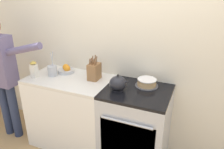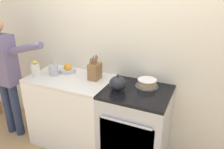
% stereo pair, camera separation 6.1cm
% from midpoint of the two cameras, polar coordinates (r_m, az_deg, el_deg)
% --- Properties ---
extents(wall_back, '(8.00, 0.04, 2.60)m').
position_cam_midpoint_polar(wall_back, '(2.55, 3.09, 7.58)').
color(wall_back, silver).
rests_on(wall_back, ground_plane).
extents(counter_cabinet, '(1.00, 0.62, 0.92)m').
position_cam_midpoint_polar(counter_cabinet, '(2.88, -11.10, -9.31)').
color(counter_cabinet, white).
rests_on(counter_cabinet, ground_plane).
extents(stove_range, '(0.70, 0.65, 0.92)m').
position_cam_midpoint_polar(stove_range, '(2.56, 5.42, -13.43)').
color(stove_range, '#B7BABF').
rests_on(stove_range, ground_plane).
extents(layer_cake, '(0.25, 0.25, 0.08)m').
position_cam_midpoint_polar(layer_cake, '(2.41, 8.36, -2.17)').
color(layer_cake, '#4C4C51').
rests_on(layer_cake, stove_range).
extents(tea_kettle, '(0.22, 0.18, 0.18)m').
position_cam_midpoint_polar(tea_kettle, '(2.29, 0.82, -2.33)').
color(tea_kettle, '#232328').
rests_on(tea_kettle, stove_range).
extents(knife_block, '(0.11, 0.16, 0.29)m').
position_cam_midpoint_polar(knife_block, '(2.55, -5.35, 0.85)').
color(knife_block, olive).
rests_on(knife_block, counter_cabinet).
extents(utensil_crock, '(0.11, 0.11, 0.30)m').
position_cam_midpoint_polar(utensil_crock, '(2.76, -15.94, 1.03)').
color(utensil_crock, '#B7BABF').
rests_on(utensil_crock, counter_cabinet).
extents(fruit_bowl, '(0.21, 0.21, 0.10)m').
position_cam_midpoint_polar(fruit_bowl, '(2.83, -12.48, 1.23)').
color(fruit_bowl, '#B7BABF').
rests_on(fruit_bowl, counter_cabinet).
extents(milk_carton, '(0.07, 0.07, 0.20)m').
position_cam_midpoint_polar(milk_carton, '(2.78, -20.29, 1.26)').
color(milk_carton, white).
rests_on(milk_carton, counter_cabinet).
extents(person_baker, '(0.92, 0.20, 1.61)m').
position_cam_midpoint_polar(person_baker, '(3.06, -27.25, 0.90)').
color(person_baker, '#283351').
rests_on(person_baker, ground_plane).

